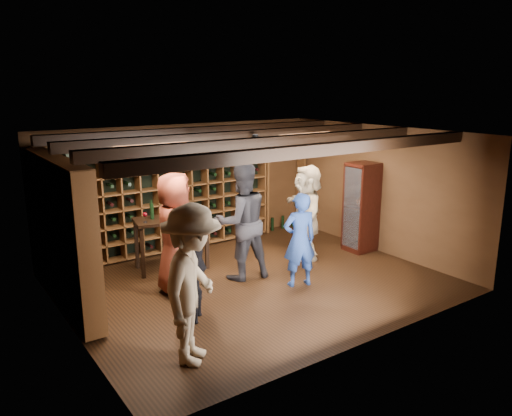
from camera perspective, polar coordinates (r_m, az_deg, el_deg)
ground at (r=8.54m, az=-0.18°, el=-8.48°), size 6.00×6.00×0.00m
room_shell at (r=7.98m, az=-0.40°, el=7.93°), size 6.00×6.00×6.00m
wine_rack_back at (r=9.90m, az=-10.40°, el=1.42°), size 4.65×0.30×2.20m
wine_rack_left at (r=7.80m, az=-21.24°, el=-2.70°), size 0.30×2.65×2.20m
crate_shelf at (r=11.32m, az=3.20°, el=5.33°), size 1.20×0.32×2.07m
display_cabinet at (r=10.12m, az=11.92°, el=-0.10°), size 0.55×0.50×1.75m
man_blue_shirt at (r=8.20m, az=5.00°, el=-3.64°), size 0.65×0.51×1.57m
man_grey_suit at (r=8.44m, az=-1.65°, el=-1.55°), size 1.08×0.90×2.01m
guest_red_floral at (r=7.97m, az=-9.21°, el=-2.89°), size 0.90×1.10×1.95m
guest_woman_black at (r=7.03m, az=-7.34°, el=-6.25°), size 0.95×1.02×1.68m
guest_khaki at (r=5.94m, az=-7.30°, el=-8.73°), size 1.39×1.41×1.95m
guest_beige at (r=9.52m, az=5.85°, el=-0.45°), size 1.26×1.73×1.81m
tasting_table at (r=9.02m, az=-9.73°, el=-1.85°), size 1.36×0.86×1.23m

